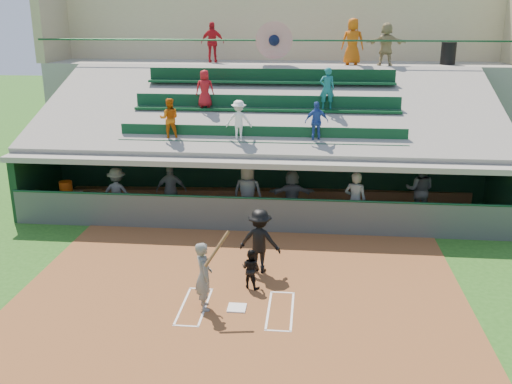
# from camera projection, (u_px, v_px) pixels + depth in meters

# --- Properties ---
(ground) EXTENTS (100.00, 100.00, 0.00)m
(ground) POSITION_uv_depth(u_px,v_px,m) (237.00, 309.00, 13.41)
(ground) COLOR #235518
(ground) RESTS_ON ground
(dirt_slab) EXTENTS (11.00, 9.00, 0.02)m
(dirt_slab) POSITION_uv_depth(u_px,v_px,m) (240.00, 299.00, 13.88)
(dirt_slab) COLOR brown
(dirt_slab) RESTS_ON ground
(home_plate) EXTENTS (0.43, 0.43, 0.03)m
(home_plate) POSITION_uv_depth(u_px,v_px,m) (237.00, 308.00, 13.40)
(home_plate) COLOR white
(home_plate) RESTS_ON dirt_slab
(batters_box_chalk) EXTENTS (2.65, 1.85, 0.01)m
(batters_box_chalk) POSITION_uv_depth(u_px,v_px,m) (237.00, 308.00, 13.40)
(batters_box_chalk) COLOR white
(batters_box_chalk) RESTS_ON dirt_slab
(dugout_floor) EXTENTS (16.00, 3.50, 0.04)m
(dugout_floor) POSITION_uv_depth(u_px,v_px,m) (262.00, 213.00, 19.81)
(dugout_floor) COLOR gray
(dugout_floor) RESTS_ON ground
(concourse_slab) EXTENTS (20.00, 3.00, 4.60)m
(concourse_slab) POSITION_uv_depth(u_px,v_px,m) (276.00, 115.00, 25.53)
(concourse_slab) COLOR gray
(concourse_slab) RESTS_ON ground
(grandstand) EXTENTS (20.40, 10.40, 7.80)m
(grandstand) POSITION_uv_depth(u_px,v_px,m) (271.00, 128.00, 22.71)
(grandstand) COLOR #4E524D
(grandstand) RESTS_ON ground
(batter_at_plate) EXTENTS (0.92, 0.77, 1.95)m
(batter_at_plate) POSITION_uv_depth(u_px,v_px,m) (204.00, 275.00, 13.18)
(batter_at_plate) COLOR #5D605B
(batter_at_plate) RESTS_ON dirt_slab
(catcher) EXTENTS (0.61, 0.55, 1.03)m
(catcher) POSITION_uv_depth(u_px,v_px,m) (251.00, 268.00, 14.29)
(catcher) COLOR black
(catcher) RESTS_ON dirt_slab
(home_umpire) EXTENTS (1.22, 0.84, 1.74)m
(home_umpire) POSITION_uv_depth(u_px,v_px,m) (260.00, 241.00, 15.10)
(home_umpire) COLOR black
(home_umpire) RESTS_ON dirt_slab
(dugout_bench) EXTENTS (14.53, 1.41, 0.44)m
(dugout_bench) POSITION_uv_depth(u_px,v_px,m) (270.00, 195.00, 20.95)
(dugout_bench) COLOR brown
(dugout_bench) RESTS_ON dugout_floor
(white_table) EXTENTS (0.77, 0.58, 0.66)m
(white_table) POSITION_uv_depth(u_px,v_px,m) (70.00, 202.00, 19.83)
(white_table) COLOR white
(white_table) RESTS_ON dugout_floor
(water_cooler) EXTENTS (0.44, 0.44, 0.44)m
(water_cooler) POSITION_uv_depth(u_px,v_px,m) (66.00, 188.00, 19.60)
(water_cooler) COLOR #E0500D
(water_cooler) RESTS_ON white_table
(dugout_player_a) EXTENTS (1.11, 0.64, 1.71)m
(dugout_player_a) POSITION_uv_depth(u_px,v_px,m) (117.00, 193.00, 19.11)
(dugout_player_a) COLOR #545752
(dugout_player_a) RESTS_ON dugout_floor
(dugout_player_b) EXTENTS (1.07, 0.53, 1.76)m
(dugout_player_b) POSITION_uv_depth(u_px,v_px,m) (171.00, 190.00, 19.31)
(dugout_player_b) COLOR #5B5E59
(dugout_player_b) RESTS_ON dugout_floor
(dugout_player_c) EXTENTS (1.03, 0.72, 1.98)m
(dugout_player_c) POSITION_uv_depth(u_px,v_px,m) (248.00, 193.00, 18.65)
(dugout_player_c) COLOR #535651
(dugout_player_c) RESTS_ON dugout_floor
(dugout_player_d) EXTENTS (1.60, 0.67, 1.67)m
(dugout_player_d) POSITION_uv_depth(u_px,v_px,m) (292.00, 194.00, 19.00)
(dugout_player_d) COLOR #61635D
(dugout_player_d) RESTS_ON dugout_floor
(dugout_player_e) EXTENTS (0.79, 0.62, 1.91)m
(dugout_player_e) POSITION_uv_depth(u_px,v_px,m) (355.00, 201.00, 17.95)
(dugout_player_e) COLOR #60635D
(dugout_player_e) RESTS_ON dugout_floor
(dugout_player_f) EXTENTS (1.07, 0.91, 1.93)m
(dugout_player_f) POSITION_uv_depth(u_px,v_px,m) (420.00, 190.00, 19.05)
(dugout_player_f) COLOR #51534F
(dugout_player_f) RESTS_ON dugout_floor
(trash_bin) EXTENTS (0.61, 0.61, 0.91)m
(trash_bin) POSITION_uv_depth(u_px,v_px,m) (448.00, 53.00, 23.65)
(trash_bin) COLOR black
(trash_bin) RESTS_ON concourse_slab
(concourse_staff_a) EXTENTS (1.02, 0.46, 1.71)m
(concourse_staff_a) POSITION_uv_depth(u_px,v_px,m) (213.00, 42.00, 24.52)
(concourse_staff_a) COLOR red
(concourse_staff_a) RESTS_ON concourse_slab
(concourse_staff_b) EXTENTS (0.96, 0.67, 1.88)m
(concourse_staff_b) POSITION_uv_depth(u_px,v_px,m) (353.00, 42.00, 23.37)
(concourse_staff_b) COLOR #C5550B
(concourse_staff_b) RESTS_ON concourse_slab
(concourse_staff_c) EXTENTS (1.63, 0.68, 1.71)m
(concourse_staff_c) POSITION_uv_depth(u_px,v_px,m) (386.00, 44.00, 23.11)
(concourse_staff_c) COLOR tan
(concourse_staff_c) RESTS_ON concourse_slab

